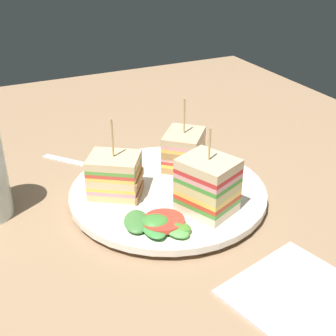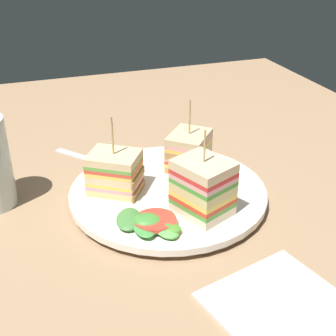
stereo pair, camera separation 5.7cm
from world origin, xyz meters
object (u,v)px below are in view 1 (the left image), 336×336
at_px(sandwich_wedge_1, 207,185).
at_px(sandwich_wedge_2, 184,150).
at_px(spoon, 111,168).
at_px(sandwich_wedge_0, 115,175).
at_px(plate, 168,193).
at_px(napkin, 310,302).

xyz_separation_m(sandwich_wedge_1, sandwich_wedge_2, (0.11, -0.03, -0.01)).
relative_size(sandwich_wedge_2, spoon, 0.75).
bearing_deg(sandwich_wedge_0, plate, 16.77).
height_order(sandwich_wedge_0, napkin, sandwich_wedge_0).
relative_size(sandwich_wedge_2, napkin, 0.72).
relative_size(sandwich_wedge_0, sandwich_wedge_2, 1.01).
xyz_separation_m(sandwich_wedge_2, napkin, (-0.27, 0.01, -0.04)).
height_order(plate, sandwich_wedge_0, sandwich_wedge_0).
relative_size(plate, sandwich_wedge_1, 2.39).
xyz_separation_m(sandwich_wedge_0, napkin, (-0.24, -0.10, -0.04)).
xyz_separation_m(sandwich_wedge_2, spoon, (0.06, 0.09, -0.04)).
bearing_deg(plate, napkin, -169.97).
height_order(sandwich_wedge_1, sandwich_wedge_2, sandwich_wedge_1).
bearing_deg(sandwich_wedge_2, plate, -3.08).
bearing_deg(sandwich_wedge_0, napkin, -33.46).
relative_size(plate, sandwich_wedge_0, 2.50).
height_order(sandwich_wedge_0, spoon, sandwich_wedge_0).
relative_size(sandwich_wedge_1, sandwich_wedge_2, 1.06).
xyz_separation_m(sandwich_wedge_0, spoon, (0.09, -0.02, -0.04)).
relative_size(sandwich_wedge_0, sandwich_wedge_1, 0.95).
xyz_separation_m(sandwich_wedge_1, spoon, (0.17, 0.06, -0.04)).
xyz_separation_m(plate, napkin, (-0.22, -0.04, -0.01)).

